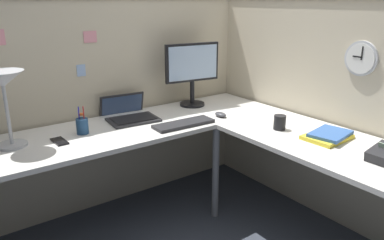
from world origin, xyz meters
name	(u,v)px	position (x,y,z in m)	size (l,w,h in m)	color
ground_plane	(211,233)	(0.00, 0.00, 0.00)	(6.80, 6.80, 0.00)	#383D47
cubicle_wall_back	(103,105)	(-0.36, 0.87, 0.79)	(2.57, 0.12, 1.58)	beige
cubicle_wall_right	(332,112)	(0.87, -0.27, 0.79)	(0.12, 2.37, 1.58)	beige
desk	(200,156)	(-0.15, -0.05, 0.63)	(2.35, 2.15, 0.73)	silver
monitor	(192,70)	(0.30, 0.64, 1.02)	(0.46, 0.20, 0.50)	black
laptop	(128,114)	(-0.27, 0.65, 0.75)	(0.37, 0.41, 0.22)	#232326
keyboard	(184,124)	(-0.05, 0.26, 0.74)	(0.43, 0.14, 0.02)	#232326
computer_mouse	(221,115)	(0.28, 0.26, 0.75)	(0.06, 0.10, 0.03)	#38383D
desk_lamp_dome	(3,86)	(-1.08, 0.54, 1.09)	(0.24, 0.24, 0.44)	#B7BABF
pen_cup	(82,126)	(-0.67, 0.51, 0.78)	(0.08, 0.08, 0.18)	navy
cell_phone	(60,141)	(-0.84, 0.44, 0.73)	(0.07, 0.14, 0.01)	black
book_stack	(328,136)	(0.52, -0.48, 0.75)	(0.30, 0.24, 0.04)	yellow
coffee_mug	(280,122)	(0.42, -0.18, 0.78)	(0.08, 0.08, 0.10)	black
wall_clock	(361,58)	(0.82, -0.46, 1.20)	(0.04, 0.22, 0.22)	#B7BABF
pinned_note_middle	(81,70)	(-0.53, 0.82, 1.08)	(0.06, 0.00, 0.08)	#99B7E5
pinned_note_rightmost	(90,37)	(-0.45, 0.82, 1.30)	(0.09, 0.00, 0.08)	pink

